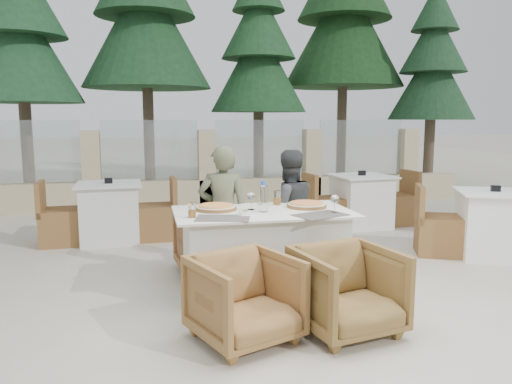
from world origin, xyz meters
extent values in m
plane|color=beige|center=(0.00, 0.00, 0.00)|extent=(80.00, 80.00, 0.00)
cube|color=beige|center=(0.00, 14.00, 0.01)|extent=(30.00, 16.00, 0.01)
cone|color=#224F2D|center=(-3.50, 7.00, 2.75)|extent=(2.42, 2.42, 5.50)
cone|color=#1E4926|center=(-1.00, 7.50, 3.25)|extent=(2.86, 2.86, 6.50)
cone|color=#204C27|center=(1.50, 7.20, 2.50)|extent=(2.20, 2.20, 5.00)
cone|color=#1A401C|center=(3.80, 7.80, 3.40)|extent=(2.99, 2.99, 6.80)
cone|color=#1F4627|center=(5.50, 6.50, 2.25)|extent=(1.98, 1.98, 4.50)
cube|color=#59544C|center=(-0.44, -0.15, 0.77)|extent=(0.51, 0.40, 0.00)
cube|color=#504B44|center=(0.41, -0.19, 0.77)|extent=(0.53, 0.44, 0.00)
cylinder|color=#EB5920|center=(-0.45, 0.25, 0.79)|extent=(0.42, 0.42, 0.05)
cylinder|color=#CF481C|center=(0.41, 0.20, 0.79)|extent=(0.41, 0.41, 0.05)
cylinder|color=#BBD5F7|center=(-0.04, 0.07, 0.91)|extent=(0.08, 0.08, 0.28)
cylinder|color=orange|center=(-0.69, -0.06, 0.83)|extent=(0.09, 0.09, 0.13)
cylinder|color=orange|center=(0.17, 0.39, 0.84)|extent=(0.07, 0.07, 0.14)
imported|color=brown|center=(-0.42, 0.82, 0.32)|extent=(0.77, 0.79, 0.65)
imported|color=brown|center=(0.49, 0.86, 0.31)|extent=(0.74, 0.76, 0.63)
imported|color=olive|center=(-0.39, -0.85, 0.32)|extent=(0.89, 0.90, 0.63)
imported|color=brown|center=(0.39, -0.87, 0.33)|extent=(0.83, 0.84, 0.65)
imported|color=#555941|center=(-0.33, 0.57, 0.67)|extent=(0.54, 0.40, 1.35)
imported|color=#36393B|center=(0.36, 0.68, 0.64)|extent=(0.67, 0.55, 1.29)
camera|label=1|loc=(-1.04, -4.23, 1.60)|focal=35.00mm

